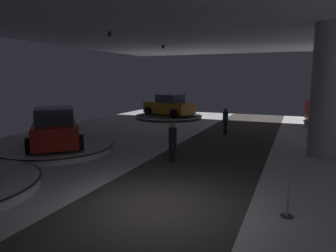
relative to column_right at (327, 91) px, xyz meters
The scene contains 9 objects.
ground 9.12m from the column_right, 119.56° to the right, with size 24.00×44.00×0.06m.
column_right is the anchor object (origin of this frame).
display_platform_mid_left 11.97m from the column_right, 161.11° to the right, with size 5.11×5.11×0.28m.
display_car_mid_left 11.79m from the column_right, 160.97° to the right, with size 4.17×4.31×1.71m.
display_platform_deep_left 14.26m from the column_right, 140.48° to the left, with size 5.53×5.53×0.25m.
display_car_deep_left 14.10m from the column_right, 140.43° to the left, with size 4.56×3.27×1.71m.
visitor_walking_near 6.73m from the column_right, 148.39° to the right, with size 0.32×0.32×1.59m.
visitor_walking_far 6.25m from the column_right, 145.34° to the left, with size 0.32×0.32×1.59m.
stanchion_b 7.35m from the column_right, 99.65° to the right, with size 0.28×0.28×1.01m.
Camera 1 is at (3.19, -6.81, 3.29)m, focal length 32.95 mm.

